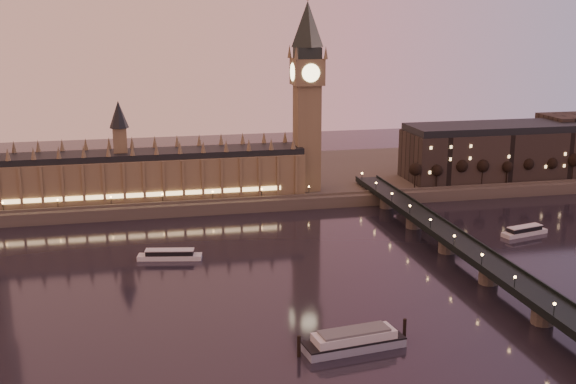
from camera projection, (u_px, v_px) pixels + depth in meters
name	position (u px, v px, depth m)	size (l,w,h in m)	color
ground	(246.00, 284.00, 278.31)	(700.00, 700.00, 0.00)	black
far_embankment	(251.00, 179.00, 440.16)	(560.00, 130.00, 6.00)	#423D35
palace_of_westminster	(133.00, 169.00, 379.26)	(180.00, 26.62, 52.00)	brown
big_ben	(307.00, 85.00, 388.70)	(17.68, 17.68, 104.00)	brown
westminster_bridge	(466.00, 254.00, 296.14)	(13.20, 260.00, 15.30)	black
city_block	(528.00, 147.00, 437.72)	(155.00, 45.00, 34.00)	black
bare_tree_0	(416.00, 171.00, 401.36)	(6.84, 6.84, 13.90)	black
bare_tree_1	(439.00, 169.00, 404.30)	(6.84, 6.84, 13.90)	black
bare_tree_2	(462.00, 168.00, 407.24)	(6.84, 6.84, 13.90)	black
bare_tree_3	(485.00, 167.00, 410.18)	(6.84, 6.84, 13.90)	black
bare_tree_4	(508.00, 166.00, 413.12)	(6.84, 6.84, 13.90)	black
bare_tree_5	(530.00, 165.00, 416.07)	(6.84, 6.84, 13.90)	black
bare_tree_6	(552.00, 164.00, 419.01)	(6.84, 6.84, 13.90)	black
bare_tree_7	(573.00, 163.00, 421.95)	(6.84, 6.84, 13.90)	black
cruise_boat_a	(170.00, 255.00, 306.45)	(27.64, 10.89, 4.32)	silver
cruise_boat_b	(525.00, 231.00, 339.76)	(24.41, 11.43, 4.37)	silver
moored_barge	(354.00, 340.00, 224.47)	(37.08, 13.22, 6.85)	#7F8AA2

